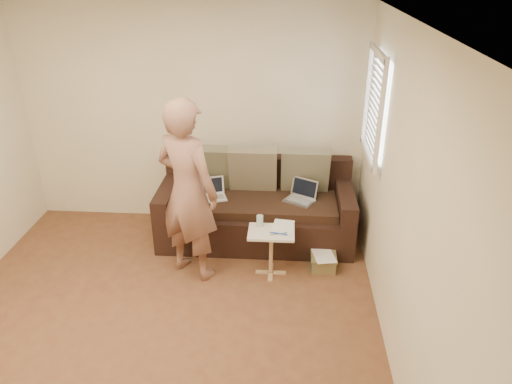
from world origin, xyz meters
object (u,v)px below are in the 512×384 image
Objects in this scene: sofa at (256,205)px; laptop_white at (213,199)px; laptop_silver at (299,201)px; side_table at (271,253)px; striped_box at (323,262)px; drinking_glass at (260,221)px; person at (188,191)px.

laptop_white is (-0.49, -0.05, 0.10)m from sofa.
laptop_silver is (0.49, -0.06, 0.10)m from sofa.
side_table is 1.91× the size of striped_box.
sofa is 18.33× the size of drinking_glass.
sofa is 6.86× the size of laptop_silver.
person is at bearing -171.51° from drinking_glass.
laptop_white reaches higher than striped_box.
laptop_silver is at bearing 66.36° from side_table.
striped_box is at bearing 12.29° from side_table.
laptop_white is 0.16× the size of person.
drinking_glass is 0.83m from striped_box.
person is (-1.11, -0.67, 0.42)m from laptop_silver.
drinking_glass reaches higher than side_table.
laptop_white is (-0.98, 0.00, 0.00)m from laptop_silver.
striped_box is at bearing -38.15° from sofa.
laptop_silver is at bearing 54.02° from drinking_glass.
person is (-0.62, -0.73, 0.52)m from sofa.
laptop_white is 1.12× the size of striped_box.
sofa is 0.76m from side_table.
laptop_silver is 0.63× the size of side_table.
person reaches higher than side_table.
drinking_glass is (-0.12, 0.09, 0.32)m from side_table.
person reaches higher than laptop_silver.
sofa is at bearing 141.85° from striped_box.
striped_box is at bearing -42.02° from laptop_white.
person is (-0.13, -0.67, 0.42)m from laptop_white.
drinking_glass is at bearing -177.73° from striped_box.
laptop_silver is 0.17× the size of person.
sofa is 0.64m from drinking_glass.
sofa is 1.08m from person.
laptop_white reaches higher than side_table.
striped_box is at bearing -146.50° from person.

